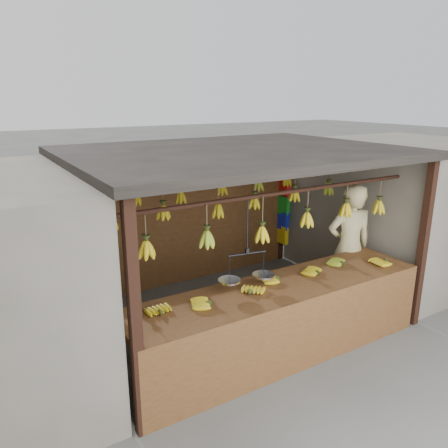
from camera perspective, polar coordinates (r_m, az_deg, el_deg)
ground at (r=6.49m, az=1.41°, el=-11.74°), size 80.00×80.00×0.00m
stall at (r=6.10m, az=-0.14°, el=6.13°), size 4.30×3.30×2.40m
neighbor_right at (r=8.47m, az=22.46°, el=2.11°), size 3.00×3.00×2.30m
counter at (r=5.24m, az=8.23°, el=-10.34°), size 3.87×0.88×0.96m
hanging_bananas at (r=5.90m, az=1.62°, el=2.40°), size 3.62×2.25×0.39m
balance_scale at (r=5.01m, az=2.98°, el=-6.43°), size 0.66×0.32×0.96m
vendor at (r=6.66m, az=16.02°, el=-2.87°), size 0.79×0.64×1.87m
bag_bundles at (r=8.23m, az=7.77°, el=1.59°), size 0.08×0.26×1.27m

